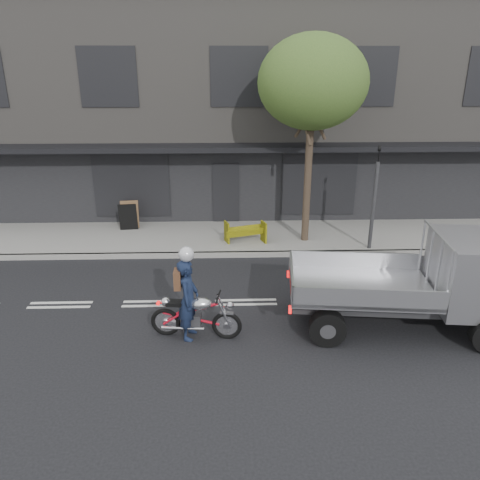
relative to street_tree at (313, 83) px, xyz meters
The scene contains 11 objects.
ground 7.09m from the street_tree, 117.65° to the right, with size 80.00×80.00×0.00m, color black.
sidewalk 5.67m from the street_tree, 167.20° to the left, with size 32.00×3.20×0.15m, color gray.
kerb 5.75m from the street_tree, 153.43° to the right, with size 32.00×0.20×0.15m, color gray.
building_main 7.54m from the street_tree, 107.22° to the left, with size 26.00×10.00×8.00m, color slate.
street_tree is the anchor object (origin of this frame).
traffic_light_pole 4.23m from the street_tree, 23.03° to the right, with size 0.12×0.12×3.50m.
motorcycle 8.20m from the street_tree, 120.49° to the right, with size 2.08×0.61×1.07m.
rider 8.05m from the street_tree, 121.59° to the right, with size 0.69×0.45×1.88m, color #151F3A.
flatbed_ute 7.27m from the street_tree, 66.05° to the right, with size 5.28×2.59×2.36m.
construction_barrier 5.19m from the street_tree, 169.60° to the right, with size 1.34×0.53×0.75m, color #F8F10D, non-canonical shape.
sandwich_board 7.84m from the street_tree, 169.72° to the left, with size 0.64×0.43×1.01m, color black, non-canonical shape.
Camera 1 is at (-0.48, -10.81, 5.83)m, focal length 35.00 mm.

